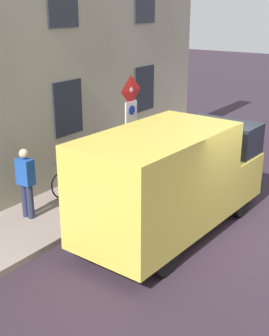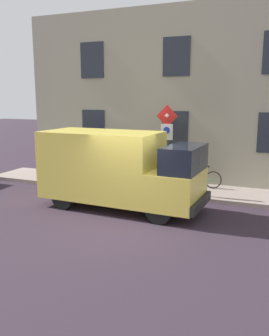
{
  "view_description": "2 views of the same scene",
  "coord_description": "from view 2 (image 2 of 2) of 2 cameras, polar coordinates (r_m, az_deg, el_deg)",
  "views": [
    {
      "loc": [
        -3.49,
        9.07,
        4.98
      ],
      "look_at": [
        2.61,
        0.41,
        1.18
      ],
      "focal_mm": 48.95,
      "sensor_mm": 36.0,
      "label": 1
    },
    {
      "loc": [
        -9.04,
        -3.99,
        3.59
      ],
      "look_at": [
        2.39,
        0.66,
        1.15
      ],
      "focal_mm": 38.39,
      "sensor_mm": 36.0,
      "label": 2
    }
  ],
  "objects": [
    {
      "name": "sign_post_stacked",
      "position": [
        12.89,
        5.16,
        4.98
      ],
      "size": [
        0.16,
        0.56,
        3.07
      ],
      "color": "#474C47",
      "rests_on": "sidewalk_slab"
    },
    {
      "name": "bicycle_red",
      "position": [
        14.47,
        6.97,
        -1.2
      ],
      "size": [
        0.46,
        1.72,
        0.89
      ],
      "rotation": [
        0.0,
        0.0,
        1.68
      ],
      "color": "black",
      "rests_on": "sidewalk_slab"
    },
    {
      "name": "building_facade",
      "position": [
        15.1,
        6.92,
        11.07
      ],
      "size": [
        0.75,
        13.64,
        7.17
      ],
      "color": "#9F9A84",
      "rests_on": "ground_plane"
    },
    {
      "name": "litter_bin",
      "position": [
        13.52,
        2.13,
        -1.66
      ],
      "size": [
        0.44,
        0.44,
        0.9
      ],
      "primitive_type": "cylinder",
      "color": "#2D5133",
      "rests_on": "sidewalk_slab"
    },
    {
      "name": "bicycle_blue",
      "position": [
        14.72,
        3.69,
        -0.93
      ],
      "size": [
        0.46,
        1.72,
        0.89
      ],
      "rotation": [
        0.0,
        0.0,
        1.66
      ],
      "color": "black",
      "rests_on": "sidewalk_slab"
    },
    {
      "name": "sidewalk_slab",
      "position": [
        14.17,
        5.05,
        -3.26
      ],
      "size": [
        2.16,
        15.64,
        0.14
      ],
      "primitive_type": "cube",
      "color": "gray",
      "rests_on": "ground_plane"
    },
    {
      "name": "ground_plane",
      "position": [
        10.52,
        -1.62,
        -8.79
      ],
      "size": [
        80.0,
        80.0,
        0.0
      ],
      "primitive_type": "plane",
      "color": "#312530"
    },
    {
      "name": "pedestrian",
      "position": [
        15.05,
        -3.19,
        1.51
      ],
      "size": [
        0.4,
        0.26,
        1.72
      ],
      "rotation": [
        0.0,
        0.0,
        4.72
      ],
      "color": "#262B47",
      "rests_on": "sidewalk_slab"
    },
    {
      "name": "delivery_van",
      "position": [
        11.62,
        -2.64,
        -0.03
      ],
      "size": [
        2.24,
        5.41,
        2.5
      ],
      "rotation": [
        0.0,
        0.0,
        4.67
      ],
      "color": "#E6CD4D",
      "rests_on": "ground_plane"
    },
    {
      "name": "bicycle_green",
      "position": [
        14.28,
        10.34,
        -1.47
      ],
      "size": [
        0.47,
        1.72,
        0.89
      ],
      "rotation": [
        0.0,
        0.0,
        1.45
      ],
      "color": "black",
      "rests_on": "sidewalk_slab"
    }
  ]
}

